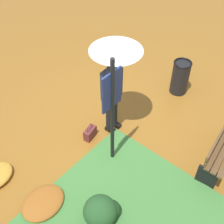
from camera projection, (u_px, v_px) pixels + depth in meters
ground_plane at (113, 127)px, 6.38m from camera, size 18.00×18.00×0.00m
person_with_umbrella at (114, 66)px, 5.33m from camera, size 0.96×0.96×2.04m
info_sign_post at (112, 103)px, 4.80m from camera, size 0.44×0.07×2.30m
handbag at (90, 133)px, 6.09m from camera, size 0.32×0.19×0.37m
park_bench at (223, 148)px, 5.47m from camera, size 1.40×0.53×0.75m
trash_bin at (180, 77)px, 6.93m from camera, size 0.42×0.42×0.83m
shrub_cluster at (102, 211)px, 4.78m from camera, size 0.60×0.55×0.49m
leaf_pile_near_person at (43, 203)px, 5.04m from camera, size 0.77×0.61×0.17m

